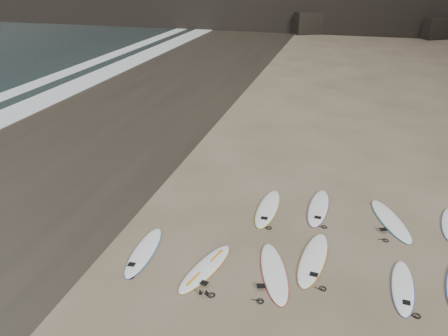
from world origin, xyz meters
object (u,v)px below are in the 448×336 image
object	(u,v)px
surfboard_6	(318,207)
surfboard_7	(391,220)
surfboard_5	(268,208)
surfboard_11	(144,251)
surfboard_0	(205,268)
surfboard_3	(403,287)
surfboard_2	(313,258)
surfboard_1	(274,272)

from	to	relation	value
surfboard_6	surfboard_7	world-z (taller)	surfboard_7
surfboard_5	surfboard_11	size ratio (longest dim) A/B	1.06
surfboard_0	surfboard_11	size ratio (longest dim) A/B	0.98
surfboard_11	surfboard_3	bearing A→B (deg)	-0.59
surfboard_0	surfboard_2	distance (m)	3.10
surfboard_1	surfboard_3	distance (m)	3.37
surfboard_1	surfboard_11	xyz separation A→B (m)	(-3.85, -0.09, -0.00)
surfboard_6	surfboard_7	xyz separation A→B (m)	(2.36, -0.20, 0.00)
surfboard_5	surfboard_2	bearing A→B (deg)	-52.51
surfboard_5	surfboard_7	bearing A→B (deg)	6.04
surfboard_0	surfboard_5	distance (m)	3.83
surfboard_2	surfboard_11	xyz separation A→B (m)	(-4.83, -0.99, -0.00)
surfboard_5	surfboard_6	distance (m)	1.76
surfboard_0	surfboard_6	xyz separation A→B (m)	(2.77, 4.19, 0.00)
surfboard_7	surfboard_5	bearing A→B (deg)	163.70
surfboard_3	surfboard_7	distance (m)	3.34
surfboard_6	surfboard_7	distance (m)	2.37
surfboard_0	surfboard_3	size ratio (longest dim) A/B	1.07
surfboard_5	surfboard_7	distance (m)	4.06
surfboard_6	surfboard_1	bearing A→B (deg)	-100.33
surfboard_2	surfboard_0	bearing A→B (deg)	-150.60
surfboard_2	surfboard_5	world-z (taller)	surfboard_2
surfboard_5	surfboard_7	size ratio (longest dim) A/B	0.99
surfboard_2	surfboard_3	xyz separation A→B (m)	(2.37, -0.57, -0.01)
surfboard_0	surfboard_2	bearing A→B (deg)	38.25
surfboard_6	surfboard_11	distance (m)	6.18
surfboard_2	surfboard_5	size ratio (longest dim) A/B	1.02
surfboard_0	surfboard_1	bearing A→B (deg)	25.00
surfboard_1	surfboard_11	world-z (taller)	surfboard_1
surfboard_5	surfboard_6	size ratio (longest dim) A/B	1.02
surfboard_1	surfboard_7	world-z (taller)	surfboard_7
surfboard_2	surfboard_6	distance (m)	2.97
surfboard_1	surfboard_5	size ratio (longest dim) A/B	1.00
surfboard_7	surfboard_11	size ratio (longest dim) A/B	1.08
surfboard_6	surfboard_5	bearing A→B (deg)	-160.38
surfboard_1	surfboard_6	world-z (taller)	surfboard_1
surfboard_5	surfboard_3	bearing A→B (deg)	-34.50
surfboard_3	surfboard_11	bearing A→B (deg)	-174.00
surfboard_3	surfboard_11	world-z (taller)	surfboard_11
surfboard_0	surfboard_1	size ratio (longest dim) A/B	0.92
surfboard_0	surfboard_6	distance (m)	5.02
surfboard_2	surfboard_7	world-z (taller)	same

